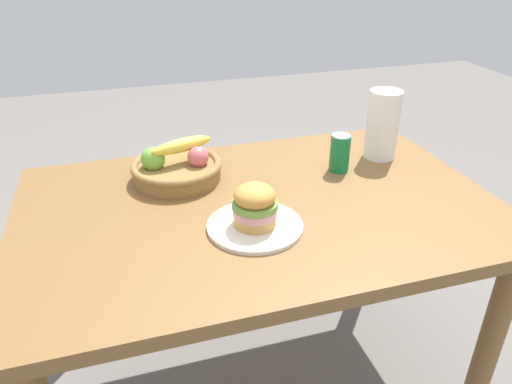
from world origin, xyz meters
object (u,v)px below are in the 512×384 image
(sandwich, at_px, (255,205))
(soda_can, at_px, (340,153))
(plate, at_px, (255,226))
(paper_towel_roll, at_px, (383,125))
(fruit_basket, at_px, (177,167))

(sandwich, height_order, soda_can, sandwich)
(plate, bearing_deg, paper_towel_roll, 29.93)
(plate, relative_size, paper_towel_roll, 1.09)
(sandwich, bearing_deg, paper_towel_roll, 29.93)
(soda_can, relative_size, fruit_basket, 0.43)
(soda_can, height_order, paper_towel_roll, paper_towel_roll)
(fruit_basket, bearing_deg, paper_towel_roll, -2.50)
(soda_can, relative_size, paper_towel_roll, 0.53)
(plate, bearing_deg, fruit_basket, 113.99)
(sandwich, relative_size, paper_towel_roll, 0.51)
(sandwich, distance_m, soda_can, 0.45)
(fruit_basket, bearing_deg, plate, -66.01)
(plate, relative_size, fruit_basket, 0.90)
(paper_towel_roll, bearing_deg, fruit_basket, 177.50)
(plate, distance_m, fruit_basket, 0.39)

